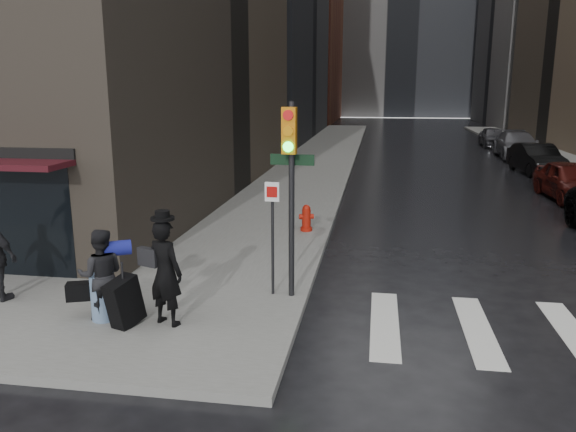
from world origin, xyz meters
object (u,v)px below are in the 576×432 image
object	(u,v)px
man_jeans	(101,275)
traffic_light	(289,174)
fire_hydrant	(306,219)
parked_car_1	(570,181)
parked_car_2	(536,159)
parked_car_4	(493,137)
parked_car_3	(517,145)
man_overcoat	(157,277)

from	to	relation	value
man_jeans	traffic_light	bearing A→B (deg)	-172.44
fire_hydrant	parked_car_1	xyz separation A→B (m)	(9.09, 6.77, 0.23)
parked_car_2	parked_car_4	distance (m)	13.15
parked_car_1	parked_car_3	world-z (taller)	parked_car_3
man_overcoat	man_jeans	distance (m)	1.04
traffic_light	parked_car_4	size ratio (longest dim) A/B	0.94
man_overcoat	fire_hydrant	world-z (taller)	man_overcoat
fire_hydrant	parked_car_3	xyz separation A→B (m)	(10.13, 19.92, 0.29)
man_overcoat	man_jeans	xyz separation A→B (m)	(-1.04, 0.05, -0.03)
man_jeans	parked_car_3	distance (m)	29.61
traffic_light	parked_car_4	distance (m)	33.16
traffic_light	parked_car_1	size ratio (longest dim) A/B	0.88
man_overcoat	parked_car_2	xyz separation A→B (m)	(11.27, 20.15, -0.27)
man_overcoat	traffic_light	distance (m)	3.03
parked_car_4	fire_hydrant	bearing A→B (deg)	-110.00
man_overcoat	fire_hydrant	size ratio (longest dim) A/B	2.70
parked_car_4	man_overcoat	bearing A→B (deg)	-108.68
man_jeans	traffic_light	distance (m)	3.79
man_overcoat	fire_hydrant	distance (m)	7.03
parked_car_4	man_jeans	bearing A→B (deg)	-110.29
fire_hydrant	parked_car_2	distance (m)	16.42
traffic_light	parked_car_4	bearing A→B (deg)	76.30
fire_hydrant	parked_car_4	size ratio (longest dim) A/B	0.19
parked_car_3	man_jeans	bearing A→B (deg)	-114.41
traffic_light	parked_car_3	distance (m)	26.99
parked_car_2	parked_car_3	bearing A→B (deg)	79.80
parked_car_4	parked_car_1	bearing A→B (deg)	-91.95
parked_car_2	parked_car_4	xyz separation A→B (m)	(0.42, 13.15, -0.05)
man_overcoat	traffic_light	size ratio (longest dim) A/B	0.55
parked_car_3	parked_car_4	xyz separation A→B (m)	(-0.13, 6.57, -0.10)
parked_car_4	traffic_light	bearing A→B (deg)	-106.33
parked_car_2	parked_car_4	size ratio (longest dim) A/B	1.12
traffic_light	fire_hydrant	size ratio (longest dim) A/B	4.95
fire_hydrant	parked_car_4	world-z (taller)	parked_car_4
parked_car_1	parked_car_2	bearing A→B (deg)	82.64
parked_car_2	fire_hydrant	bearing A→B (deg)	-131.04
man_jeans	parked_car_1	world-z (taller)	man_jeans
fire_hydrant	parked_car_3	bearing A→B (deg)	63.05
parked_car_1	parked_car_3	bearing A→B (deg)	82.32
parked_car_3	fire_hydrant	bearing A→B (deg)	-115.61
man_jeans	parked_car_4	size ratio (longest dim) A/B	0.41
parked_car_1	parked_car_2	xyz separation A→B (m)	(0.48, 6.57, 0.01)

